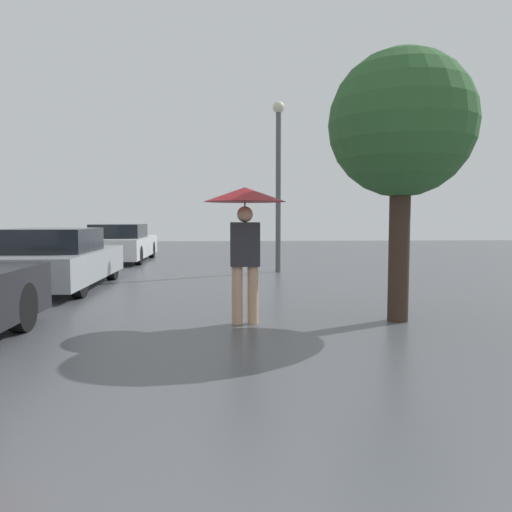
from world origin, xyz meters
The scene contains 5 objects.
pedestrian centered at (0.27, 5.23, 1.48)m, with size 1.09×1.09×1.83m.
parked_car_middle centered at (-3.40, 8.93, 0.58)m, with size 1.82×4.32×1.22m.
parked_car_farthest centered at (-3.39, 15.37, 0.58)m, with size 1.79×4.56×1.23m.
tree centered at (2.38, 5.27, 2.65)m, with size 1.97×1.97×3.67m.
street_lamp centered at (1.44, 11.67, 2.68)m, with size 0.31×0.31×4.44m.
Camera 1 is at (-0.04, -1.39, 1.41)m, focal length 35.00 mm.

